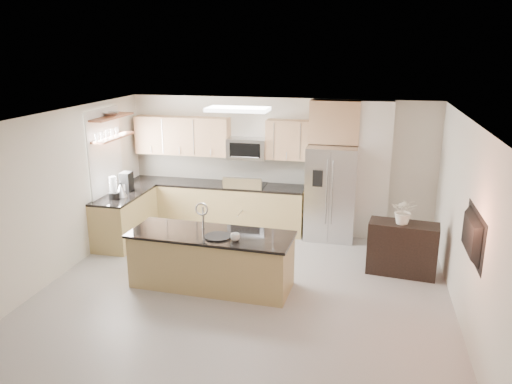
% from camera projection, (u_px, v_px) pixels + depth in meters
% --- Properties ---
extents(floor, '(6.50, 6.50, 0.00)m').
position_uv_depth(floor, '(238.00, 302.00, 7.17)').
color(floor, '#A39F9B').
rests_on(floor, ground).
extents(ceiling, '(6.00, 6.50, 0.02)m').
position_uv_depth(ceiling, '(236.00, 121.00, 6.44)').
color(ceiling, silver).
rests_on(ceiling, wall_back).
extents(wall_back, '(6.00, 0.02, 2.60)m').
position_uv_depth(wall_back, '(279.00, 164.00, 9.85)').
color(wall_back, silver).
rests_on(wall_back, floor).
extents(wall_front, '(6.00, 0.02, 2.60)m').
position_uv_depth(wall_front, '(128.00, 353.00, 3.76)').
color(wall_front, silver).
rests_on(wall_front, floor).
extents(wall_left, '(0.02, 6.50, 2.60)m').
position_uv_depth(wall_left, '(43.00, 202.00, 7.44)').
color(wall_left, silver).
rests_on(wall_left, floor).
extents(wall_right, '(0.02, 6.50, 2.60)m').
position_uv_depth(wall_right, '(472.00, 234.00, 6.18)').
color(wall_right, silver).
rests_on(wall_right, floor).
extents(back_counter, '(3.55, 0.66, 1.44)m').
position_uv_depth(back_counter, '(216.00, 205.00, 10.04)').
color(back_counter, tan).
rests_on(back_counter, floor).
extents(left_counter, '(0.66, 1.50, 0.92)m').
position_uv_depth(left_counter, '(125.00, 217.00, 9.34)').
color(left_counter, tan).
rests_on(left_counter, floor).
extents(range, '(0.76, 0.64, 1.14)m').
position_uv_depth(range, '(246.00, 207.00, 9.90)').
color(range, black).
rests_on(range, floor).
extents(upper_cabinets, '(3.50, 0.33, 0.75)m').
position_uv_depth(upper_cabinets, '(213.00, 137.00, 9.83)').
color(upper_cabinets, tan).
rests_on(upper_cabinets, wall_back).
extents(microwave, '(0.76, 0.40, 0.40)m').
position_uv_depth(microwave, '(247.00, 148.00, 9.69)').
color(microwave, silver).
rests_on(microwave, upper_cabinets).
extents(refrigerator, '(0.92, 0.78, 1.78)m').
position_uv_depth(refrigerator, '(331.00, 193.00, 9.39)').
color(refrigerator, silver).
rests_on(refrigerator, floor).
extents(partition_column, '(0.60, 0.30, 2.60)m').
position_uv_depth(partition_column, '(373.00, 171.00, 9.33)').
color(partition_column, silver).
rests_on(partition_column, floor).
extents(window, '(0.04, 1.15, 1.65)m').
position_uv_depth(window, '(105.00, 154.00, 9.07)').
color(window, white).
rests_on(window, wall_left).
extents(shelf_lower, '(0.30, 1.20, 0.04)m').
position_uv_depth(shelf_lower, '(113.00, 137.00, 9.05)').
color(shelf_lower, brown).
rests_on(shelf_lower, wall_left).
extents(shelf_upper, '(0.30, 1.20, 0.04)m').
position_uv_depth(shelf_upper, '(111.00, 117.00, 8.95)').
color(shelf_upper, brown).
rests_on(shelf_upper, wall_left).
extents(ceiling_fixture, '(1.00, 0.50, 0.06)m').
position_uv_depth(ceiling_fixture, '(238.00, 109.00, 8.04)').
color(ceiling_fixture, white).
rests_on(ceiling_fixture, ceiling).
extents(island, '(2.50, 1.00, 1.28)m').
position_uv_depth(island, '(212.00, 259.00, 7.56)').
color(island, tan).
rests_on(island, floor).
extents(credenza, '(1.12, 0.57, 0.86)m').
position_uv_depth(credenza, '(402.00, 249.00, 7.97)').
color(credenza, black).
rests_on(credenza, floor).
extents(cup, '(0.17, 0.17, 0.11)m').
position_uv_depth(cup, '(235.00, 237.00, 7.14)').
color(cup, white).
rests_on(cup, island).
extents(platter, '(0.51, 0.51, 0.02)m').
position_uv_depth(platter, '(218.00, 237.00, 7.28)').
color(platter, black).
rests_on(platter, island).
extents(blender, '(0.18, 0.18, 0.41)m').
position_uv_depth(blender, '(113.00, 189.00, 8.84)').
color(blender, black).
rests_on(blender, left_counter).
extents(kettle, '(0.22, 0.22, 0.28)m').
position_uv_depth(kettle, '(121.00, 190.00, 9.00)').
color(kettle, silver).
rests_on(kettle, left_counter).
extents(coffee_maker, '(0.19, 0.24, 0.36)m').
position_uv_depth(coffee_maker, '(126.00, 182.00, 9.35)').
color(coffee_maker, black).
rests_on(coffee_maker, left_counter).
extents(bowl, '(0.44, 0.44, 0.08)m').
position_uv_depth(bowl, '(111.00, 113.00, 8.95)').
color(bowl, silver).
rests_on(bowl, shelf_upper).
extents(flower_vase, '(0.64, 0.57, 0.64)m').
position_uv_depth(flower_vase, '(405.00, 204.00, 7.73)').
color(flower_vase, white).
rests_on(flower_vase, credenza).
extents(television, '(0.14, 1.08, 0.62)m').
position_uv_depth(television, '(467.00, 235.00, 5.99)').
color(television, black).
rests_on(television, wall_right).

